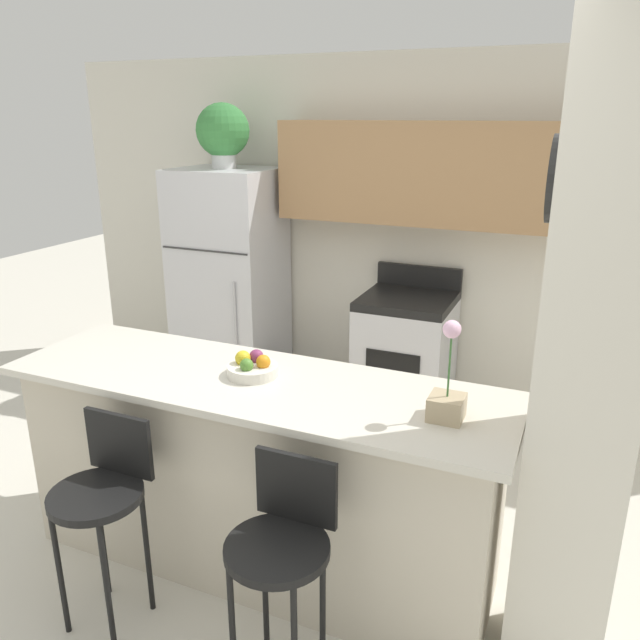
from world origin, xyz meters
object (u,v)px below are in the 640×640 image
at_px(bar_stool_right, 282,545).
at_px(stove_range, 405,356).
at_px(fruit_bowl, 252,367).
at_px(orchid_vase, 447,395).
at_px(refrigerator, 230,282).
at_px(trash_bin, 287,384).
at_px(bar_stool_left, 103,493).
at_px(potted_plant_on_fridge, 223,132).

bearing_deg(bar_stool_right, stove_range, 95.13).
distance_m(stove_range, fruit_bowl, 1.92).
xyz_separation_m(orchid_vase, fruit_bowl, (-0.91, 0.08, -0.06)).
height_order(refrigerator, trash_bin, refrigerator).
distance_m(bar_stool_right, trash_bin, 2.44).
relative_size(bar_stool_left, fruit_bowl, 3.98).
distance_m(refrigerator, fruit_bowl, 2.17).
bearing_deg(refrigerator, trash_bin, -20.89).
bearing_deg(trash_bin, potted_plant_on_fridge, 159.10).
distance_m(stove_range, potted_plant_on_fridge, 2.11).
height_order(bar_stool_right, fruit_bowl, fruit_bowl).
bearing_deg(stove_range, trash_bin, -163.07).
height_order(refrigerator, potted_plant_on_fridge, potted_plant_on_fridge).
distance_m(bar_stool_right, orchid_vase, 0.84).
height_order(refrigerator, fruit_bowl, refrigerator).
bearing_deg(refrigerator, bar_stool_left, -71.08).
xyz_separation_m(bar_stool_left, bar_stool_right, (0.84, 0.00, 0.00)).
relative_size(refrigerator, bar_stool_right, 1.87).
height_order(bar_stool_left, trash_bin, bar_stool_left).
distance_m(refrigerator, potted_plant_on_fridge, 1.13).
bearing_deg(trash_bin, bar_stool_left, -84.21).
bearing_deg(potted_plant_on_fridge, refrigerator, -60.48).
bearing_deg(bar_stool_left, orchid_vase, 21.78).
distance_m(refrigerator, bar_stool_left, 2.54).
relative_size(stove_range, bar_stool_right, 1.15).
relative_size(bar_stool_right, trash_bin, 2.46).
distance_m(bar_stool_left, potted_plant_on_fridge, 2.88).
height_order(potted_plant_on_fridge, orchid_vase, potted_plant_on_fridge).
xyz_separation_m(stove_range, orchid_vase, (0.68, -1.89, 0.63)).
bearing_deg(orchid_vase, stove_range, 109.85).
bearing_deg(bar_stool_right, bar_stool_left, 180.00).
distance_m(bar_stool_left, orchid_vase, 1.48).
distance_m(stove_range, bar_stool_right, 2.43).
bearing_deg(orchid_vase, potted_plant_on_fridge, 138.68).
bearing_deg(trash_bin, stove_range, 16.93).
relative_size(refrigerator, bar_stool_left, 1.87).
xyz_separation_m(bar_stool_left, fruit_bowl, (0.39, 0.60, 0.41)).
bearing_deg(bar_stool_right, orchid_vase, 48.17).
bearing_deg(trash_bin, refrigerator, 159.11).
height_order(bar_stool_left, bar_stool_right, same).
bearing_deg(stove_range, bar_stool_left, -104.43).
bearing_deg(fruit_bowl, bar_stool_right, -53.40).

